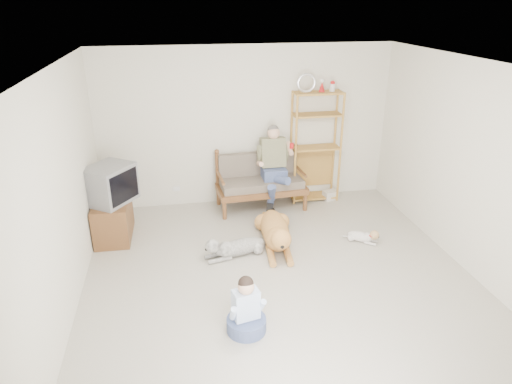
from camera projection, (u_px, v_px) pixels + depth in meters
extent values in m
plane|color=beige|center=(283.00, 285.00, 5.81)|extent=(5.50, 5.50, 0.00)
plane|color=white|center=(289.00, 68.00, 4.75)|extent=(5.50, 5.50, 0.00)
plane|color=beige|center=(247.00, 127.00, 7.77)|extent=(5.00, 0.00, 5.00)
plane|color=beige|center=(394.00, 356.00, 2.79)|extent=(5.00, 0.00, 5.00)
plane|color=beige|center=(58.00, 204.00, 4.86)|extent=(0.00, 5.50, 5.50)
plane|color=beige|center=(480.00, 173.00, 5.70)|extent=(0.00, 5.50, 5.50)
cube|color=brown|center=(261.00, 189.00, 7.83)|extent=(1.54, 0.79, 0.10)
cube|color=#6F6055|center=(261.00, 183.00, 7.79)|extent=(1.41, 0.68, 0.13)
cube|color=#6F6055|center=(259.00, 165.00, 7.91)|extent=(1.38, 0.20, 0.45)
cylinder|color=brown|center=(258.00, 153.00, 7.89)|extent=(1.40, 0.13, 0.05)
cylinder|color=brown|center=(223.00, 210.00, 7.52)|extent=(0.07, 0.07, 0.30)
cylinder|color=brown|center=(218.00, 178.00, 7.93)|extent=(0.07, 0.07, 0.95)
cylinder|color=brown|center=(305.00, 203.00, 7.76)|extent=(0.07, 0.07, 0.30)
cylinder|color=brown|center=(296.00, 173.00, 8.17)|extent=(0.07, 0.07, 0.95)
cube|color=#4F5E90|center=(274.00, 173.00, 7.76)|extent=(0.39, 0.37, 0.20)
cube|color=gray|center=(273.00, 152.00, 7.71)|extent=(0.41, 0.28, 0.52)
sphere|color=#D6A486|center=(274.00, 133.00, 7.55)|extent=(0.21, 0.21, 0.21)
sphere|color=#5E5953|center=(273.00, 130.00, 7.55)|extent=(0.19, 0.19, 0.19)
cylinder|color=red|center=(292.00, 146.00, 7.50)|extent=(0.07, 0.07, 0.09)
cube|color=#B9803A|center=(318.00, 93.00, 7.56)|extent=(0.82, 0.34, 0.03)
torus|color=silver|center=(306.00, 83.00, 7.46)|extent=(0.33, 0.05, 0.33)
cone|color=red|center=(322.00, 87.00, 7.53)|extent=(0.11, 0.11, 0.17)
cylinder|color=#B9803A|center=(296.00, 152.00, 7.72)|extent=(0.04, 0.04, 1.94)
cylinder|color=#B9803A|center=(291.00, 146.00, 8.01)|extent=(0.04, 0.04, 1.94)
cylinder|color=#B9803A|center=(341.00, 149.00, 7.86)|extent=(0.04, 0.04, 1.94)
cylinder|color=#B9803A|center=(334.00, 144.00, 8.14)|extent=(0.04, 0.04, 1.94)
cube|color=silver|center=(330.00, 195.00, 8.27)|extent=(0.28, 0.23, 0.16)
cube|color=brown|center=(113.00, 219.00, 6.88)|extent=(0.52, 0.91, 0.60)
cube|color=brown|center=(95.00, 227.00, 6.64)|extent=(0.03, 0.40, 0.50)
cube|color=brown|center=(99.00, 214.00, 7.04)|extent=(0.03, 0.40, 0.50)
cube|color=slate|center=(110.00, 184.00, 6.63)|extent=(0.82, 0.85, 0.55)
cube|color=black|center=(124.00, 187.00, 6.53)|extent=(0.34, 0.47, 0.44)
cube|color=silver|center=(177.00, 189.00, 7.95)|extent=(0.12, 0.02, 0.08)
ellipsoid|color=#C59244|center=(275.00, 229.00, 6.82)|extent=(0.51, 1.18, 0.36)
sphere|color=#C59244|center=(278.00, 239.00, 6.49)|extent=(0.36, 0.36, 0.36)
sphere|color=#C59244|center=(281.00, 239.00, 6.17)|extent=(0.28, 0.28, 0.28)
ellipsoid|color=#C59244|center=(282.00, 246.00, 6.06)|extent=(0.14, 0.21, 0.11)
cylinder|color=#C59244|center=(270.00, 219.00, 7.38)|extent=(0.17, 0.46, 0.06)
ellipsoid|color=#C59244|center=(273.00, 239.00, 6.19)|extent=(0.07, 0.09, 0.14)
ellipsoid|color=#C59244|center=(288.00, 238.00, 6.20)|extent=(0.07, 0.09, 0.14)
ellipsoid|color=silver|center=(240.00, 247.00, 6.47)|extent=(0.80, 0.44, 0.23)
sphere|color=silver|center=(225.00, 250.00, 6.37)|extent=(0.23, 0.23, 0.23)
sphere|color=silver|center=(212.00, 246.00, 6.26)|extent=(0.20, 0.20, 0.20)
ellipsoid|color=silver|center=(206.00, 249.00, 6.23)|extent=(0.16, 0.12, 0.08)
cylinder|color=silver|center=(264.00, 245.00, 6.64)|extent=(0.27, 0.20, 0.04)
ellipsoid|color=silver|center=(212.00, 244.00, 6.32)|extent=(0.07, 0.06, 0.10)
ellipsoid|color=silver|center=(216.00, 248.00, 6.21)|extent=(0.07, 0.06, 0.10)
ellipsoid|color=silver|center=(360.00, 236.00, 6.84)|extent=(0.41, 0.37, 0.15)
sphere|color=silver|center=(368.00, 237.00, 6.78)|extent=(0.15, 0.15, 0.15)
sphere|color=tan|center=(374.00, 235.00, 6.72)|extent=(0.14, 0.14, 0.14)
ellipsoid|color=tan|center=(379.00, 237.00, 6.70)|extent=(0.11, 0.11, 0.05)
cylinder|color=silver|center=(347.00, 236.00, 6.93)|extent=(0.15, 0.07, 0.02)
cone|color=tan|center=(373.00, 234.00, 6.67)|extent=(0.04, 0.04, 0.05)
cone|color=tan|center=(375.00, 231.00, 6.75)|extent=(0.04, 0.04, 0.05)
torus|color=red|center=(373.00, 235.00, 6.73)|extent=(0.13, 0.13, 0.02)
cylinder|color=#4F5E90|center=(246.00, 324.00, 4.98)|extent=(0.44, 0.44, 0.16)
cube|color=white|center=(246.00, 304.00, 4.90)|extent=(0.31, 0.23, 0.34)
sphere|color=#D6A486|center=(246.00, 287.00, 4.79)|extent=(0.18, 0.18, 0.18)
sphere|color=black|center=(246.00, 284.00, 4.79)|extent=(0.17, 0.17, 0.17)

